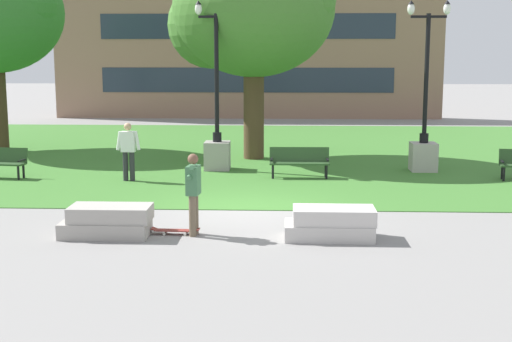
# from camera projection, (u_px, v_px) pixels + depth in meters

# --- Properties ---
(ground_plane) EXTENTS (140.00, 140.00, 0.00)m
(ground_plane) POSITION_uv_depth(u_px,v_px,m) (248.00, 211.00, 17.09)
(ground_plane) COLOR gray
(grass_lawn) EXTENTS (40.00, 20.00, 0.02)m
(grass_lawn) POSITION_uv_depth(u_px,v_px,m) (262.00, 152.00, 26.95)
(grass_lawn) COLOR #3D752D
(grass_lawn) RESTS_ON ground
(concrete_block_center) EXTENTS (1.84, 0.90, 0.64)m
(concrete_block_center) POSITION_uv_depth(u_px,v_px,m) (108.00, 222.00, 14.68)
(concrete_block_center) COLOR #9E9991
(concrete_block_center) RESTS_ON ground
(concrete_block_left) EXTENTS (1.83, 0.90, 0.64)m
(concrete_block_left) POSITION_uv_depth(u_px,v_px,m) (331.00, 224.00, 14.49)
(concrete_block_left) COLOR #BCB7B2
(concrete_block_left) RESTS_ON ground
(person_skateboarder) EXTENTS (0.28, 0.56, 1.71)m
(person_skateboarder) POSITION_uv_depth(u_px,v_px,m) (193.00, 189.00, 14.65)
(person_skateboarder) COLOR brown
(person_skateboarder) RESTS_ON ground
(skateboard) EXTENTS (1.03, 0.27, 0.14)m
(skateboard) POSITION_uv_depth(u_px,v_px,m) (175.00, 230.00, 14.85)
(skateboard) COLOR maroon
(skateboard) RESTS_ON ground
(park_bench_near_left) EXTENTS (1.81, 0.56, 0.90)m
(park_bench_near_left) POSITION_uv_depth(u_px,v_px,m) (299.00, 160.00, 21.46)
(park_bench_near_left) COLOR #284723
(park_bench_near_left) RESTS_ON grass_lawn
(lamp_post_center) EXTENTS (1.32, 0.80, 5.33)m
(lamp_post_center) POSITION_uv_depth(u_px,v_px,m) (217.00, 136.00, 22.81)
(lamp_post_center) COLOR gray
(lamp_post_center) RESTS_ON grass_lawn
(lamp_post_right) EXTENTS (1.32, 0.80, 5.32)m
(lamp_post_right) POSITION_uv_depth(u_px,v_px,m) (424.00, 137.00, 22.55)
(lamp_post_right) COLOR #ADA89E
(lamp_post_right) RESTS_ON grass_lawn
(tree_far_left) EXTENTS (5.90, 5.62, 7.65)m
(tree_far_left) POSITION_uv_depth(u_px,v_px,m) (252.00, 10.00, 24.59)
(tree_far_left) COLOR #4C3823
(tree_far_left) RESTS_ON grass_lawn
(person_bystander_near_lawn) EXTENTS (0.71, 0.26, 1.71)m
(person_bystander_near_lawn) POSITION_uv_depth(u_px,v_px,m) (128.00, 148.00, 20.81)
(person_bystander_near_lawn) COLOR #28282D
(person_bystander_near_lawn) RESTS_ON grass_lawn
(building_facade_distant) EXTENTS (22.12, 1.03, 9.34)m
(building_facade_distant) POSITION_uv_depth(u_px,v_px,m) (247.00, 36.00, 40.52)
(building_facade_distant) COLOR #8E6B56
(building_facade_distant) RESTS_ON ground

